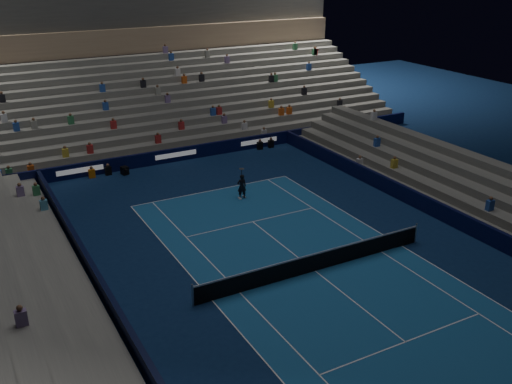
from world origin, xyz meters
name	(u,v)px	position (x,y,z in m)	size (l,w,h in m)	color
ground	(315,271)	(0.00, 0.00, 0.00)	(90.00, 90.00, 0.00)	#0B1F45
court_surface	(315,271)	(0.00, 0.00, 0.01)	(10.97, 23.77, 0.01)	#19528C
sponsor_barrier_far	(175,155)	(0.00, 18.50, 0.50)	(44.00, 0.25, 1.00)	#080C32
sponsor_barrier_east	(461,221)	(9.70, 0.00, 0.50)	(0.25, 37.00, 1.00)	black
sponsor_barrier_west	(118,317)	(-9.70, 0.00, 0.50)	(0.25, 37.00, 1.00)	black
grandstand_main	(133,92)	(0.00, 27.90, 3.38)	(44.00, 15.20, 11.20)	slate
grandstand_east	(505,203)	(13.17, 0.00, 0.92)	(5.00, 37.00, 2.50)	#61615D
grandstand_west	(28,333)	(-13.17, 0.00, 0.92)	(5.00, 37.00, 2.50)	slate
tennis_net	(315,262)	(0.00, 0.00, 0.50)	(12.90, 0.10, 1.10)	#B2B2B7
tennis_player	(242,187)	(1.06, 9.80, 0.80)	(0.58, 0.38, 1.60)	black
broadcast_camera	(125,170)	(-4.13, 17.55, 0.29)	(0.52, 0.92, 0.56)	black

